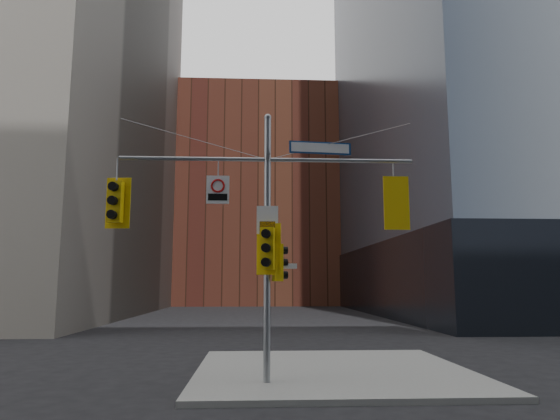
{
  "coord_description": "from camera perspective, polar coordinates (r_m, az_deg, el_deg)",
  "views": [
    {
      "loc": [
        -0.33,
        -11.26,
        2.65
      ],
      "look_at": [
        0.34,
        2.0,
        4.61
      ],
      "focal_mm": 32.0,
      "sensor_mm": 36.0,
      "label": 1
    }
  ],
  "objects": [
    {
      "name": "ground",
      "position": [
        11.57,
        -1.28,
        -21.64
      ],
      "size": [
        160.0,
        160.0,
        0.0
      ],
      "primitive_type": "plane",
      "color": "black",
      "rests_on": "ground"
    },
    {
      "name": "sidewalk_corner",
      "position": [
        15.65,
        5.99,
        -17.83
      ],
      "size": [
        8.0,
        8.0,
        0.15
      ],
      "primitive_type": "cube",
      "color": "gray",
      "rests_on": "ground"
    },
    {
      "name": "brick_midrise",
      "position": [
        70.19,
        -2.59,
        0.9
      ],
      "size": [
        26.0,
        20.0,
        28.0
      ],
      "primitive_type": "cube",
      "color": "brown",
      "rests_on": "ground"
    },
    {
      "name": "signal_assembly",
      "position": [
        13.38,
        -1.46,
        -0.81
      ],
      "size": [
        8.0,
        0.8,
        7.3
      ],
      "color": "gray",
      "rests_on": "ground"
    },
    {
      "name": "traffic_light_west_arm",
      "position": [
        13.94,
        -18.27,
        0.89
      ],
      "size": [
        0.66,
        0.55,
        1.38
      ],
      "rotation": [
        0.0,
        0.0,
        -0.1
      ],
      "color": "yellow",
      "rests_on": "ground"
    },
    {
      "name": "traffic_light_east_arm",
      "position": [
        13.96,
        12.94,
        0.67
      ],
      "size": [
        0.69,
        0.54,
        1.45
      ],
      "rotation": [
        0.0,
        0.0,
        3.15
      ],
      "color": "yellow",
      "rests_on": "ground"
    },
    {
      "name": "traffic_light_pole_side",
      "position": [
        13.3,
        -0.09,
        -6.03
      ],
      "size": [
        0.43,
        0.36,
        0.98
      ],
      "rotation": [
        0.0,
        0.0,
        1.82
      ],
      "color": "yellow",
      "rests_on": "ground"
    },
    {
      "name": "traffic_light_pole_front",
      "position": [
        13.03,
        -1.44,
        -4.42
      ],
      "size": [
        0.64,
        0.58,
        1.36
      ],
      "rotation": [
        0.0,
        0.0,
        -0.22
      ],
      "color": "yellow",
      "rests_on": "ground"
    },
    {
      "name": "street_sign_blade",
      "position": [
        13.88,
        4.62,
        7.08
      ],
      "size": [
        1.73,
        0.23,
        0.34
      ],
      "rotation": [
        0.0,
        0.0,
        0.11
      ],
      "color": "navy",
      "rests_on": "ground"
    },
    {
      "name": "regulatory_sign_arm",
      "position": [
        13.51,
        -7.12,
        2.43
      ],
      "size": [
        0.61,
        0.07,
        0.76
      ],
      "rotation": [
        0.0,
        0.0,
        0.02
      ],
      "color": "silver",
      "rests_on": "ground"
    },
    {
      "name": "regulatory_sign_pole",
      "position": [
        13.25,
        -1.45,
        -1.22
      ],
      "size": [
        0.57,
        0.06,
        0.75
      ],
      "rotation": [
        0.0,
        0.0,
        -0.04
      ],
      "color": "silver",
      "rests_on": "ground"
    },
    {
      "name": "street_blade_ew",
      "position": [
        13.29,
        0.47,
        -6.42
      ],
      "size": [
        0.69,
        0.12,
        0.14
      ],
      "rotation": [
        0.0,
        0.0,
        0.13
      ],
      "color": "silver",
      "rests_on": "ground"
    },
    {
      "name": "street_blade_ns",
      "position": [
        13.72,
        -1.53,
        -7.89
      ],
      "size": [
        0.11,
        0.69,
        0.14
      ],
      "rotation": [
        0.0,
        0.0,
        0.11
      ],
      "color": "#145926",
      "rests_on": "ground"
    }
  ]
}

